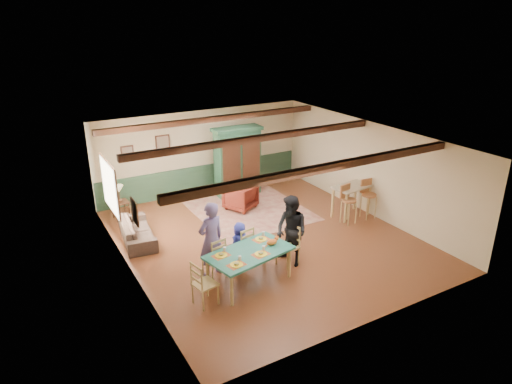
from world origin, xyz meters
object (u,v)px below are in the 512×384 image
cat (272,241)px  bar_stool_left (349,205)px  dining_chair_far_left (214,257)px  person_man (211,240)px  dining_chair_end_left (205,283)px  dining_chair_far_right (242,245)px  table_lamp (119,194)px  counter_table (351,201)px  end_table (121,210)px  dining_table (249,267)px  person_woman (291,231)px  sofa (137,231)px  armchair (240,197)px  person_child (240,243)px  bar_stool_right (369,199)px  dining_chair_end_right (288,246)px  armoire (237,161)px

cat → bar_stool_left: 3.58m
dining_chair_far_left → person_man: size_ratio=0.55×
dining_chair_far_left → dining_chair_end_left: size_ratio=1.00×
dining_chair_far_right → table_lamp: 4.38m
counter_table → dining_chair_end_left: bearing=-160.7°
end_table → bar_stool_left: bearing=-32.5°
dining_table → dining_chair_end_left: dining_chair_end_left is taller
person_woman → table_lamp: bearing=-159.7°
counter_table → bar_stool_left: (-0.38, -0.36, 0.09)m
dining_chair_far_right → sofa: bearing=-64.9°
dining_table → armchair: dining_table is taller
cat → sofa: 3.88m
dining_chair_far_left → cat: 1.33m
person_child → sofa: person_child is taller
dining_chair_far_right → table_lamp: (-1.81, 3.98, 0.29)m
armchair → bar_stool_left: 3.24m
dining_chair_far_right → end_table: bearing=-77.1°
dining_table → counter_table: (4.28, 1.67, 0.08)m
person_woman → sofa: person_woman is taller
person_child → cat: bearing=99.5°
dining_chair_far_right → person_woman: bearing=139.7°
bar_stool_right → dining_chair_end_right: bearing=-158.1°
person_man → armchair: person_man is taller
dining_table → cat: (0.57, 0.01, 0.47)m
dining_chair_end_left → dining_chair_far_right: bearing=-65.1°
armchair → sofa: size_ratio=0.45×
dining_table → dining_chair_far_right: size_ratio=1.89×
sofa → bar_stool_right: bearing=-100.1°
table_lamp → bar_stool_right: bar_stool_right is taller
person_woman → counter_table: bearing=103.4°
dining_table → dining_chair_end_left: (-1.15, -0.24, 0.10)m
person_child → end_table: 4.30m
person_man → counter_table: person_man is taller
armchair → table_lamp: table_lamp is taller
bar_stool_left → end_table: bearing=140.0°
person_woman → armchair: 3.54m
dining_chair_far_left → end_table: size_ratio=1.83×
table_lamp → armchair: bearing=-17.4°
armoire → person_man: bearing=-123.3°
dining_chair_far_left → armoire: bearing=-135.3°
cat → table_lamp: (-2.13, 4.76, -0.09)m
person_man → sofa: (-0.98, 2.50, -0.61)m
dining_chair_end_left → armchair: size_ratio=1.16×
dining_chair_far_left → dining_chair_end_right: bearing=155.1°
counter_table → bar_stool_right: size_ratio=0.99×
armchair → dining_chair_far_right: bearing=34.6°
person_man → armoire: 4.99m
end_table → bar_stool_left: 6.47m
dining_chair_end_right → person_child: bearing=-136.8°
dining_chair_end_right → person_man: 1.82m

